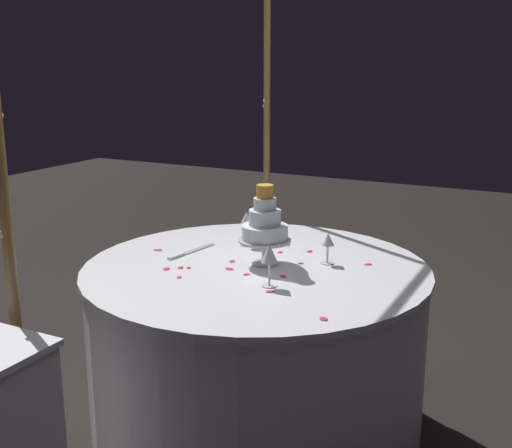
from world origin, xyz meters
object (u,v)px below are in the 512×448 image
at_px(cake_knife, 189,252).
at_px(wine_glass_2, 269,255).
at_px(wine_glass_1, 273,215).
at_px(wine_glass_0, 246,221).
at_px(decorative_arch, 171,99).
at_px(wine_glass_3, 328,242).
at_px(tiered_cake, 265,226).
at_px(main_table, 256,349).

bearing_deg(cake_knife, wine_glass_2, -114.00).
height_order(wine_glass_1, wine_glass_2, wine_glass_2).
relative_size(wine_glass_0, wine_glass_2, 0.95).
relative_size(decorative_arch, wine_glass_0, 13.82).
bearing_deg(wine_glass_0, wine_glass_3, -101.23).
height_order(decorative_arch, wine_glass_1, decorative_arch).
relative_size(tiered_cake, cake_knife, 1.14).
xyz_separation_m(main_table, wine_glass_0, (0.25, 0.18, 0.49)).
xyz_separation_m(wine_glass_0, wine_glass_3, (-0.09, -0.43, -0.02)).
height_order(tiered_cake, wine_glass_1, tiered_cake).
distance_m(wine_glass_0, wine_glass_1, 0.15).
height_order(tiered_cake, wine_glass_3, tiered_cake).
relative_size(main_table, wine_glass_2, 8.63).
xyz_separation_m(tiered_cake, wine_glass_1, (0.35, 0.13, -0.04)).
bearing_deg(tiered_cake, wine_glass_1, 20.75).
xyz_separation_m(decorative_arch, cake_knife, (0.03, -0.05, -0.67)).
xyz_separation_m(tiered_cake, wine_glass_0, (0.21, 0.20, -0.05)).
distance_m(wine_glass_3, cake_knife, 0.62).
relative_size(main_table, tiered_cake, 4.27).
relative_size(wine_glass_2, cake_knife, 0.56).
relative_size(main_table, wine_glass_1, 8.83).
bearing_deg(decorative_arch, wine_glass_2, -109.55).
height_order(wine_glass_0, wine_glass_3, wine_glass_0).
height_order(wine_glass_0, wine_glass_1, wine_glass_1).
bearing_deg(decorative_arch, wine_glass_0, -41.44).
distance_m(tiered_cake, wine_glass_2, 0.28).
xyz_separation_m(main_table, wine_glass_1, (0.39, 0.11, 0.50)).
distance_m(main_table, wine_glass_3, 0.56).
xyz_separation_m(wine_glass_2, wine_glass_3, (0.36, -0.09, -0.03)).
bearing_deg(main_table, wine_glass_2, -141.37).
relative_size(wine_glass_3, cake_knife, 0.45).
bearing_deg(wine_glass_3, decorative_arch, 104.29).
height_order(decorative_arch, wine_glass_0, decorative_arch).
xyz_separation_m(main_table, wine_glass_2, (-0.20, -0.16, 0.49)).
distance_m(tiered_cake, wine_glass_0, 0.30).
bearing_deg(wine_glass_1, main_table, -163.94).
bearing_deg(tiered_cake, cake_knife, 91.54).
height_order(tiered_cake, cake_knife, tiered_cake).
bearing_deg(wine_glass_3, main_table, 123.69).
height_order(main_table, wine_glass_1, wine_glass_1).
bearing_deg(tiered_cake, main_table, 151.30).
xyz_separation_m(tiered_cake, wine_glass_3, (0.13, -0.23, -0.07)).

